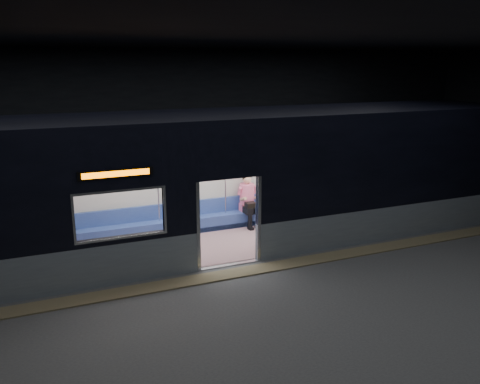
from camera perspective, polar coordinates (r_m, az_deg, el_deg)
station_floor at (r=10.94m, az=0.88°, el=-10.19°), size 24.00×14.00×0.01m
station_envelope at (r=10.00m, az=0.96°, el=9.33°), size 24.00×14.00×5.00m
tactile_strip at (r=11.39m, az=-0.27°, el=-9.05°), size 22.80×0.50×0.03m
metro_car at (r=12.61m, az=-3.85°, el=1.96°), size 18.00×3.04×3.35m
passenger at (r=14.33m, az=0.91°, el=-0.64°), size 0.48×0.78×1.47m
handbag at (r=14.14m, az=1.20°, el=-1.46°), size 0.32×0.29×0.14m
transit_map at (r=16.10m, az=11.55°, el=3.17°), size 1.10×0.03×0.72m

